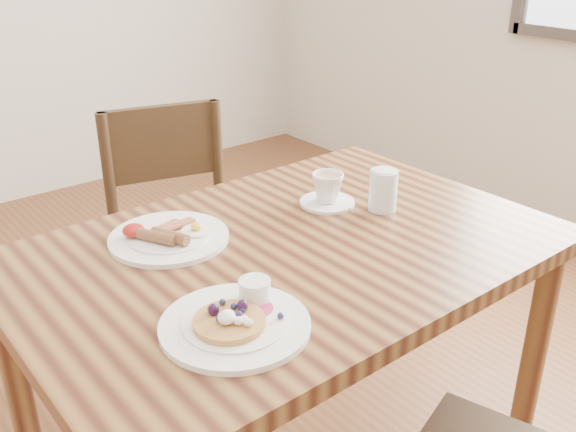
# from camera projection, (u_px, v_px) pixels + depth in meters

# --- Properties ---
(dining_table) EXTENTS (1.20, 0.80, 0.75)m
(dining_table) POSITION_uv_depth(u_px,v_px,m) (288.00, 283.00, 1.47)
(dining_table) COLOR brown
(dining_table) RESTS_ON ground
(chair_far) EXTENTS (0.51, 0.51, 0.88)m
(chair_far) POSITION_uv_depth(u_px,v_px,m) (179.00, 234.00, 2.05)
(chair_far) COLOR #301F11
(chair_far) RESTS_ON ground
(pancake_plate) EXTENTS (0.27, 0.27, 0.06)m
(pancake_plate) POSITION_uv_depth(u_px,v_px,m) (236.00, 320.00, 1.14)
(pancake_plate) COLOR white
(pancake_plate) RESTS_ON dining_table
(breakfast_plate) EXTENTS (0.27, 0.27, 0.04)m
(breakfast_plate) POSITION_uv_depth(u_px,v_px,m) (167.00, 237.00, 1.44)
(breakfast_plate) COLOR white
(breakfast_plate) RESTS_ON dining_table
(teacup_saucer) EXTENTS (0.14, 0.14, 0.08)m
(teacup_saucer) POSITION_uv_depth(u_px,v_px,m) (327.00, 191.00, 1.62)
(teacup_saucer) COLOR white
(teacup_saucer) RESTS_ON dining_table
(water_glass) EXTENTS (0.07, 0.07, 0.10)m
(water_glass) POSITION_uv_depth(u_px,v_px,m) (383.00, 190.00, 1.58)
(water_glass) COLOR silver
(water_glass) RESTS_ON dining_table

